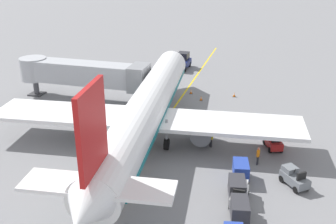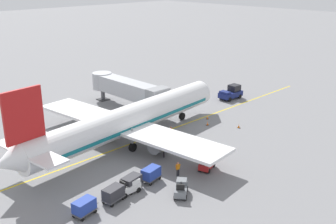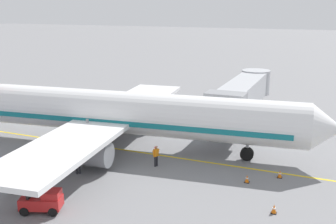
% 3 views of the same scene
% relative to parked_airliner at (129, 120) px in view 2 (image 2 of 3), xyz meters
% --- Properties ---
extents(ground_plane, '(400.00, 400.00, 0.00)m').
position_rel_parked_airliner_xyz_m(ground_plane, '(0.46, 0.83, -3.19)').
color(ground_plane, slate).
extents(gate_lead_in_line, '(0.24, 80.00, 0.01)m').
position_rel_parked_airliner_xyz_m(gate_lead_in_line, '(0.46, 0.83, -3.18)').
color(gate_lead_in_line, gold).
rests_on(gate_lead_in_line, ground).
extents(parked_airliner, '(30.38, 37.35, 10.63)m').
position_rel_parked_airliner_xyz_m(parked_airliner, '(0.00, 0.00, 0.00)').
color(parked_airliner, white).
rests_on(parked_airliner, ground).
extents(jet_bridge, '(16.94, 3.50, 4.98)m').
position_rel_parked_airliner_xyz_m(jet_bridge, '(-11.23, 8.80, 0.27)').
color(jet_bridge, '#A8AAAF').
rests_on(jet_bridge, ground).
extents(pushback_tractor, '(2.36, 4.48, 2.40)m').
position_rel_parked_airliner_xyz_m(pushback_tractor, '(-2.62, 25.56, -2.09)').
color(pushback_tractor, navy).
rests_on(pushback_tractor, ground).
extents(baggage_tug_lead, '(2.00, 2.76, 1.62)m').
position_rel_parked_airliner_xyz_m(baggage_tug_lead, '(12.20, 1.54, -2.47)').
color(baggage_tug_lead, '#B21E1E').
rests_on(baggage_tug_lead, ground).
extents(baggage_tug_trailing, '(1.31, 2.52, 1.62)m').
position_rel_parked_airliner_xyz_m(baggage_tug_trailing, '(10.09, -8.29, -2.47)').
color(baggage_tug_trailing, silver).
rests_on(baggage_tug_trailing, ground).
extents(baggage_tug_spare, '(2.49, 2.70, 1.62)m').
position_rel_parked_airliner_xyz_m(baggage_tug_spare, '(14.07, -4.74, -2.47)').
color(baggage_tug_spare, slate).
rests_on(baggage_tug_spare, ground).
extents(baggage_cart_front, '(1.68, 2.98, 1.58)m').
position_rel_parked_airliner_xyz_m(baggage_cart_front, '(9.83, -5.00, -2.24)').
color(baggage_cart_front, '#4C4C51').
rests_on(baggage_cart_front, ground).
extents(baggage_cart_second_in_train, '(1.68, 2.98, 1.58)m').
position_rel_parked_airliner_xyz_m(baggage_cart_second_in_train, '(9.82, -7.71, -2.24)').
color(baggage_cart_second_in_train, '#4C4C51').
rests_on(baggage_cart_second_in_train, ground).
extents(baggage_cart_third_in_train, '(1.68, 2.98, 1.58)m').
position_rel_parked_airliner_xyz_m(baggage_cart_third_in_train, '(10.32, -10.44, -2.24)').
color(baggage_cart_third_in_train, '#4C4C51').
rests_on(baggage_cart_third_in_train, ground).
extents(baggage_cart_tail_end, '(1.68, 2.98, 1.58)m').
position_rel_parked_airliner_xyz_m(baggage_cart_tail_end, '(10.30, -13.79, -2.24)').
color(baggage_cart_tail_end, '#4C4C51').
rests_on(baggage_cart_tail_end, ground).
extents(ground_crew_wing_walker, '(0.70, 0.37, 1.69)m').
position_rel_parked_airliner_xyz_m(ground_crew_wing_walker, '(2.81, 5.01, -2.23)').
color(ground_crew_wing_walker, '#232328').
rests_on(ground_crew_wing_walker, ground).
extents(ground_crew_loader, '(0.56, 0.59, 1.69)m').
position_rel_parked_airliner_xyz_m(ground_crew_loader, '(6.44, 0.17, -2.23)').
color(ground_crew_loader, '#232328').
rests_on(ground_crew_loader, ground).
extents(ground_crew_marshaller, '(0.29, 0.73, 1.69)m').
position_rel_parked_airliner_xyz_m(ground_crew_marshaller, '(11.04, -2.09, -2.23)').
color(ground_crew_marshaller, '#232328').
rests_on(ground_crew_marshaller, ground).
extents(safety_cone_nose_left, '(0.36, 0.36, 0.59)m').
position_rel_parked_airliner_xyz_m(safety_cone_nose_left, '(3.12, 12.33, -2.90)').
color(safety_cone_nose_left, black).
rests_on(safety_cone_nose_left, ground).
extents(safety_cone_nose_right, '(0.36, 0.36, 0.59)m').
position_rel_parked_airliner_xyz_m(safety_cone_nose_right, '(1.35, 14.41, -2.90)').
color(safety_cone_nose_right, black).
rests_on(safety_cone_nose_right, ground).
extents(safety_cone_wing_tip, '(0.36, 0.36, 0.59)m').
position_rel_parked_airliner_xyz_m(safety_cone_wing_tip, '(6.97, 14.79, -2.90)').
color(safety_cone_wing_tip, black).
rests_on(safety_cone_wing_tip, ground).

